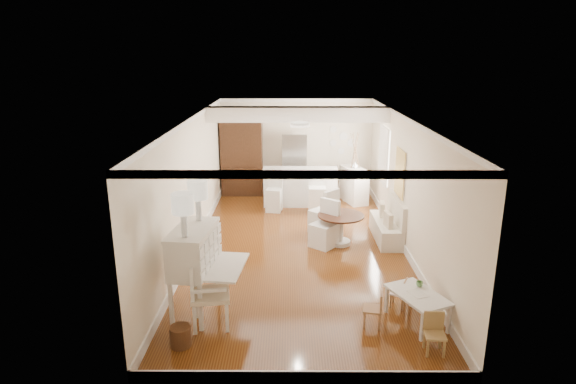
{
  "coord_description": "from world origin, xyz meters",
  "views": [
    {
      "loc": [
        -0.19,
        -9.72,
        4.05
      ],
      "look_at": [
        -0.23,
        0.3,
        1.17
      ],
      "focal_mm": 30.0,
      "sensor_mm": 36.0,
      "label": 1
    }
  ],
  "objects_px": {
    "kids_chair_c": "(435,334)",
    "pantry_cabinet": "(242,156)",
    "kids_table": "(417,308)",
    "slip_chair_far": "(323,211)",
    "bar_stool_right": "(317,192)",
    "secretary_bureau": "(195,271)",
    "fridge": "(306,165)",
    "kids_chair_b": "(398,292)",
    "wicker_basket": "(181,336)",
    "breakfast_counter": "(300,187)",
    "bar_stool_left": "(274,194)",
    "kids_chair_a": "(373,308)",
    "gustavian_armchair": "(210,293)",
    "sideboard": "(354,185)",
    "slip_chair_near": "(324,224)",
    "dining_table": "(340,230)"
  },
  "relations": [
    {
      "from": "fridge",
      "to": "sideboard",
      "type": "bearing_deg",
      "value": -29.8
    },
    {
      "from": "gustavian_armchair",
      "to": "kids_chair_a",
      "type": "height_order",
      "value": "gustavian_armchair"
    },
    {
      "from": "secretary_bureau",
      "to": "gustavian_armchair",
      "type": "height_order",
      "value": "secretary_bureau"
    },
    {
      "from": "wicker_basket",
      "to": "kids_chair_c",
      "type": "xyz_separation_m",
      "value": [
        3.6,
        -0.16,
        0.14
      ]
    },
    {
      "from": "kids_table",
      "to": "breakfast_counter",
      "type": "bearing_deg",
      "value": 105.41
    },
    {
      "from": "wicker_basket",
      "to": "bar_stool_left",
      "type": "bearing_deg",
      "value": 79.48
    },
    {
      "from": "kids_chair_c",
      "to": "slip_chair_near",
      "type": "height_order",
      "value": "slip_chair_near"
    },
    {
      "from": "wicker_basket",
      "to": "kids_chair_a",
      "type": "xyz_separation_m",
      "value": [
        2.84,
        0.54,
        0.15
      ]
    },
    {
      "from": "kids_table",
      "to": "pantry_cabinet",
      "type": "relative_size",
      "value": 0.43
    },
    {
      "from": "fridge",
      "to": "kids_chair_b",
      "type": "bearing_deg",
      "value": -78.88
    },
    {
      "from": "wicker_basket",
      "to": "kids_table",
      "type": "height_order",
      "value": "kids_table"
    },
    {
      "from": "wicker_basket",
      "to": "breakfast_counter",
      "type": "distance_m",
      "value": 7.03
    },
    {
      "from": "kids_table",
      "to": "breakfast_counter",
      "type": "xyz_separation_m",
      "value": [
        -1.69,
        6.12,
        0.27
      ]
    },
    {
      "from": "kids_table",
      "to": "slip_chair_far",
      "type": "xyz_separation_m",
      "value": [
        -1.19,
        3.96,
        0.29
      ]
    },
    {
      "from": "dining_table",
      "to": "fridge",
      "type": "relative_size",
      "value": 0.56
    },
    {
      "from": "gustavian_armchair",
      "to": "wicker_basket",
      "type": "bearing_deg",
      "value": 139.72
    },
    {
      "from": "pantry_cabinet",
      "to": "dining_table",
      "type": "bearing_deg",
      "value": -57.71
    },
    {
      "from": "breakfast_counter",
      "to": "bar_stool_left",
      "type": "height_order",
      "value": "breakfast_counter"
    },
    {
      "from": "wicker_basket",
      "to": "breakfast_counter",
      "type": "bearing_deg",
      "value": 74.65
    },
    {
      "from": "wicker_basket",
      "to": "fridge",
      "type": "bearing_deg",
      "value": 75.25
    },
    {
      "from": "kids_chair_a",
      "to": "breakfast_counter",
      "type": "xyz_separation_m",
      "value": [
        -0.98,
        6.22,
        0.22
      ]
    },
    {
      "from": "dining_table",
      "to": "bar_stool_left",
      "type": "xyz_separation_m",
      "value": [
        -1.53,
        2.33,
        0.14
      ]
    },
    {
      "from": "dining_table",
      "to": "pantry_cabinet",
      "type": "relative_size",
      "value": 0.44
    },
    {
      "from": "slip_chair_far",
      "to": "bar_stool_right",
      "type": "bearing_deg",
      "value": -134.96
    },
    {
      "from": "slip_chair_near",
      "to": "fridge",
      "type": "xyz_separation_m",
      "value": [
        -0.25,
        4.07,
        0.39
      ]
    },
    {
      "from": "kids_chair_c",
      "to": "pantry_cabinet",
      "type": "height_order",
      "value": "pantry_cabinet"
    },
    {
      "from": "fridge",
      "to": "dining_table",
      "type": "bearing_deg",
      "value": -81.09
    },
    {
      "from": "bar_stool_left",
      "to": "fridge",
      "type": "distance_m",
      "value": 1.91
    },
    {
      "from": "kids_chair_b",
      "to": "bar_stool_left",
      "type": "bearing_deg",
      "value": -130.08
    },
    {
      "from": "gustavian_armchair",
      "to": "slip_chair_far",
      "type": "bearing_deg",
      "value": -34.7
    },
    {
      "from": "slip_chair_near",
      "to": "breakfast_counter",
      "type": "distance_m",
      "value": 3.06
    },
    {
      "from": "gustavian_armchair",
      "to": "bar_stool_right",
      "type": "distance_m",
      "value": 5.85
    },
    {
      "from": "gustavian_armchair",
      "to": "bar_stool_right",
      "type": "bearing_deg",
      "value": -27.64
    },
    {
      "from": "slip_chair_far",
      "to": "bar_stool_right",
      "type": "xyz_separation_m",
      "value": [
        -0.07,
        1.49,
        0.01
      ]
    },
    {
      "from": "kids_chair_a",
      "to": "wicker_basket",
      "type": "bearing_deg",
      "value": -67.82
    },
    {
      "from": "slip_chair_near",
      "to": "bar_stool_right",
      "type": "xyz_separation_m",
      "value": [
        -0.02,
        2.35,
        0.04
      ]
    },
    {
      "from": "slip_chair_far",
      "to": "bar_stool_left",
      "type": "height_order",
      "value": "slip_chair_far"
    },
    {
      "from": "kids_chair_a",
      "to": "slip_chair_far",
      "type": "distance_m",
      "value": 4.1
    },
    {
      "from": "secretary_bureau",
      "to": "gustavian_armchair",
      "type": "bearing_deg",
      "value": -44.81
    },
    {
      "from": "sideboard",
      "to": "slip_chair_far",
      "type": "bearing_deg",
      "value": -130.76
    },
    {
      "from": "breakfast_counter",
      "to": "bar_stool_left",
      "type": "relative_size",
      "value": 2.1
    },
    {
      "from": "kids_chair_b",
      "to": "bar_stool_right",
      "type": "relative_size",
      "value": 0.46
    },
    {
      "from": "secretary_bureau",
      "to": "slip_chair_far",
      "type": "bearing_deg",
      "value": 64.23
    },
    {
      "from": "wicker_basket",
      "to": "bar_stool_left",
      "type": "relative_size",
      "value": 0.31
    },
    {
      "from": "kids_chair_a",
      "to": "slip_chair_near",
      "type": "xyz_separation_m",
      "value": [
        -0.53,
        3.2,
        0.21
      ]
    },
    {
      "from": "bar_stool_left",
      "to": "sideboard",
      "type": "relative_size",
      "value": 0.95
    },
    {
      "from": "gustavian_armchair",
      "to": "breakfast_counter",
      "type": "bearing_deg",
      "value": -21.97
    },
    {
      "from": "breakfast_counter",
      "to": "pantry_cabinet",
      "type": "relative_size",
      "value": 0.89
    },
    {
      "from": "kids_table",
      "to": "kids_chair_c",
      "type": "relative_size",
      "value": 1.68
    },
    {
      "from": "kids_chair_c",
      "to": "kids_chair_a",
      "type": "bearing_deg",
      "value": 140.46
    }
  ]
}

